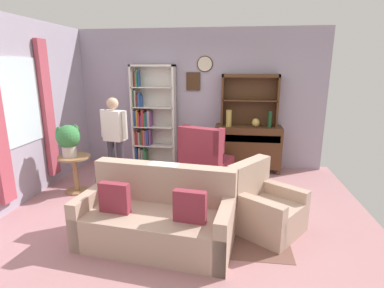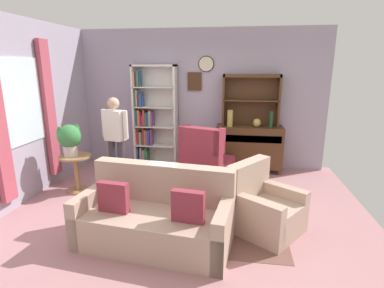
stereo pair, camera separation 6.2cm
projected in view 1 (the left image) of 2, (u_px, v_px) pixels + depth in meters
The scene contains 19 objects.
ground_plane at pixel (184, 209), 4.56m from camera, with size 5.40×4.60×0.02m, color #B27A7F.
wall_back at pixel (200, 99), 6.25m from camera, with size 5.00×0.09×2.80m.
wall_left at pixel (17, 112), 4.54m from camera, with size 0.16×4.20×2.80m.
area_rug at pixel (194, 218), 4.24m from camera, with size 2.43×1.74×0.01m, color brown.
bookshelf at pixel (150, 119), 6.30m from camera, with size 0.90×0.30×2.10m.
sideboard at pixel (248, 146), 6.08m from camera, with size 1.30×0.45×0.92m.
sideboard_hutch at pixel (250, 93), 5.92m from camera, with size 1.10×0.26×1.00m.
vase_tall at pixel (229, 118), 5.91m from camera, with size 0.11×0.11×0.32m, color tan.
vase_round at pixel (256, 123), 5.88m from camera, with size 0.15×0.15×0.17m, color tan.
bottle_wine at pixel (270, 119), 5.80m from camera, with size 0.07×0.07×0.32m, color #194223.
couch_floral at pixel (157, 218), 3.62m from camera, with size 1.89×1.06×0.90m.
armchair_floral at pixel (264, 209), 3.91m from camera, with size 1.07×1.07×0.88m.
wingback_chair at pixel (205, 162), 5.51m from camera, with size 1.01×1.02×1.05m.
plant_stand at pixel (75, 170), 5.06m from camera, with size 0.52×0.52×0.63m.
potted_plant_large at pixel (69, 138), 4.91m from camera, with size 0.38×0.38×0.53m.
potted_plant_small at pixel (102, 180), 5.16m from camera, with size 0.23×0.23×0.31m.
person_reading at pixel (115, 135), 5.24m from camera, with size 0.52×0.27×1.56m.
coffee_table at pixel (184, 190), 4.32m from camera, with size 0.80×0.50×0.42m.
book_stack at pixel (181, 181), 4.40m from camera, with size 0.20×0.12×0.05m.
Camera 1 is at (0.68, -4.11, 2.08)m, focal length 28.37 mm.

